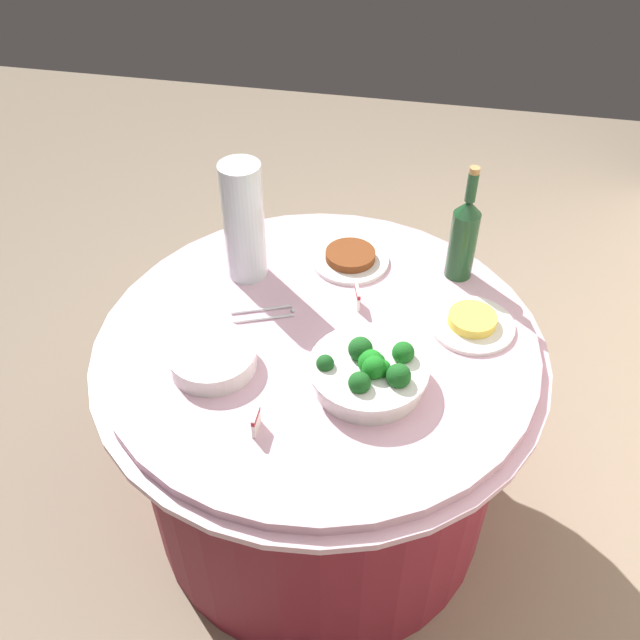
% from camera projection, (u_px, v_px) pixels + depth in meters
% --- Properties ---
extents(ground_plane, '(6.00, 6.00, 0.00)m').
position_uv_depth(ground_plane, '(320.00, 500.00, 2.27)').
color(ground_plane, gray).
extents(buffet_table, '(1.16, 1.16, 0.74)m').
position_uv_depth(buffet_table, '(320.00, 426.00, 2.02)').
color(buffet_table, maroon).
rests_on(buffet_table, ground_plane).
extents(broccoli_bowl, '(0.28, 0.28, 0.11)m').
position_uv_depth(broccoli_bowl, '(370.00, 372.00, 1.62)').
color(broccoli_bowl, white).
rests_on(broccoli_bowl, buffet_table).
extents(plate_stack, '(0.21, 0.21, 0.05)m').
position_uv_depth(plate_stack, '(213.00, 358.00, 1.67)').
color(plate_stack, white).
rests_on(plate_stack, buffet_table).
extents(wine_bottle, '(0.07, 0.07, 0.34)m').
position_uv_depth(wine_bottle, '(464.00, 236.00, 1.87)').
color(wine_bottle, '#1C4724').
rests_on(wine_bottle, buffet_table).
extents(decorative_fruit_vase, '(0.11, 0.11, 0.34)m').
position_uv_depth(decorative_fruit_vase, '(244.00, 225.00, 1.85)').
color(decorative_fruit_vase, silver).
rests_on(decorative_fruit_vase, buffet_table).
extents(serving_tongs, '(0.10, 0.16, 0.01)m').
position_uv_depth(serving_tongs, '(265.00, 314.00, 1.82)').
color(serving_tongs, silver).
rests_on(serving_tongs, buffet_table).
extents(food_plate_fried_egg, '(0.22, 0.22, 0.04)m').
position_uv_depth(food_plate_fried_egg, '(472.00, 322.00, 1.79)').
color(food_plate_fried_egg, white).
rests_on(food_plate_fried_egg, buffet_table).
extents(food_plate_stir_fry, '(0.22, 0.22, 0.04)m').
position_uv_depth(food_plate_stir_fry, '(350.00, 258.00, 1.99)').
color(food_plate_stir_fry, white).
rests_on(food_plate_stir_fry, buffet_table).
extents(label_placard_front, '(0.05, 0.01, 0.05)m').
position_uv_depth(label_placard_front, '(256.00, 421.00, 1.52)').
color(label_placard_front, white).
rests_on(label_placard_front, buffet_table).
extents(label_placard_mid, '(0.05, 0.02, 0.05)m').
position_uv_depth(label_placard_mid, '(357.00, 297.00, 1.83)').
color(label_placard_mid, white).
rests_on(label_placard_mid, buffet_table).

